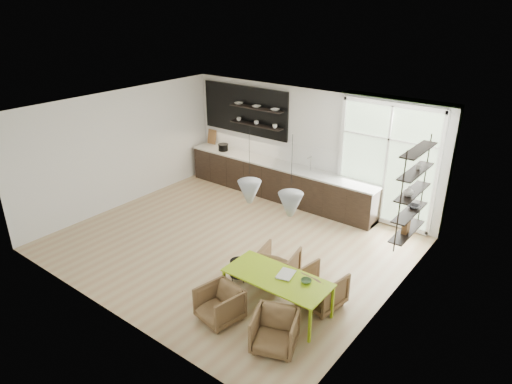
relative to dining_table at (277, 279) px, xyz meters
name	(u,v)px	position (x,y,z in m)	size (l,w,h in m)	color
room	(282,172)	(-1.52, 2.31, 0.85)	(7.02, 6.01, 2.91)	tan
kitchen_run	(276,175)	(-2.80, 3.90, -0.01)	(5.54, 0.69, 2.75)	black
right_shelving	(412,195)	(1.26, 2.39, 1.04)	(0.26, 1.22, 1.90)	black
dining_table	(277,279)	(0.00, 0.00, 0.00)	(1.81, 0.83, 0.66)	#9ECA14
armchair_back_left	(278,264)	(-0.51, 0.77, -0.29)	(0.68, 0.70, 0.64)	brown
armchair_back_right	(321,288)	(0.52, 0.57, -0.28)	(0.71, 0.73, 0.67)	brown
armchair_front_left	(219,305)	(-0.59, -0.80, -0.31)	(0.64, 0.66, 0.60)	brown
armchair_front_right	(275,331)	(0.51, -0.78, -0.31)	(0.65, 0.67, 0.61)	brown
wire_stool	(238,268)	(-1.08, 0.27, -0.34)	(0.33, 0.33, 0.42)	black
table_book	(279,273)	(-0.04, 0.10, 0.06)	(0.26, 0.34, 0.03)	white
table_bowl	(306,281)	(0.46, 0.15, 0.07)	(0.18, 0.18, 0.06)	#4C7245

